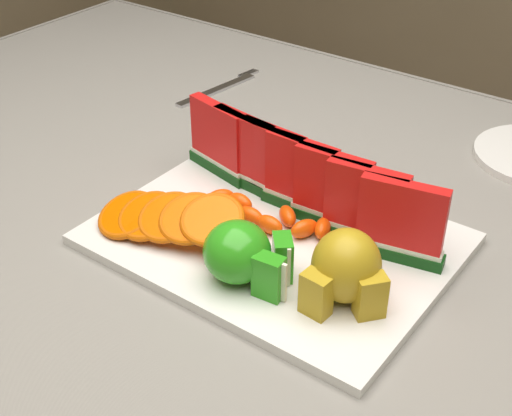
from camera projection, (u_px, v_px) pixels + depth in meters
name	position (u px, v px, depth m)	size (l,w,h in m)	color
table	(247.00, 273.00, 0.96)	(1.40, 0.90, 0.75)	#532F1C
tablecloth	(247.00, 236.00, 0.93)	(1.53, 1.03, 0.20)	slate
platter	(275.00, 239.00, 0.84)	(0.40, 0.30, 0.01)	silver
apple_cluster	(244.00, 254.00, 0.75)	(0.11, 0.10, 0.07)	#22830A
pear_cluster	(346.00, 269.00, 0.72)	(0.10, 0.10, 0.08)	#966F0F
fork	(220.00, 88.00, 1.21)	(0.04, 0.20, 0.00)	silver
watermelon_row	(301.00, 178.00, 0.85)	(0.39, 0.07, 0.10)	#083B12
orange_fan_front	(169.00, 217.00, 0.82)	(0.19, 0.12, 0.05)	#F62E0C
orange_fan_back	(300.00, 168.00, 0.93)	(0.23, 0.09, 0.04)	#F62E0C
tangerine_segments	(278.00, 219.00, 0.84)	(0.20, 0.06, 0.02)	#D85420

